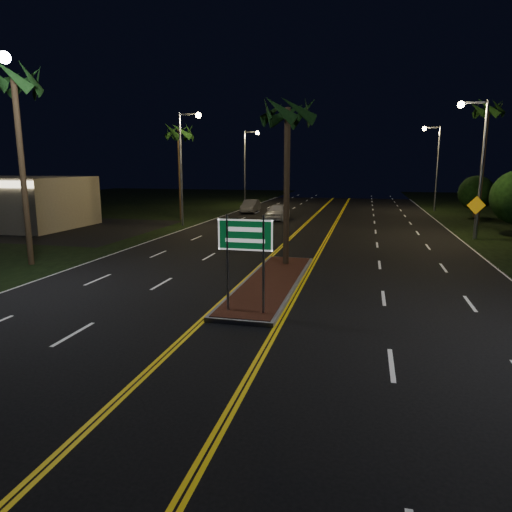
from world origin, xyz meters
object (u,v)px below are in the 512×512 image
(car_near, at_px, (278,210))
(streetlight_left_mid, at_px, (185,156))
(highway_sign, at_px, (245,244))
(warning_sign, at_px, (476,211))
(median_island, at_px, (271,282))
(palm_median, at_px, (288,112))
(streetlight_left_far, at_px, (248,159))
(palm_left_far, at_px, (179,133))
(streetlight_right_mid, at_px, (477,153))
(streetlight_right_far, at_px, (434,158))
(car_far, at_px, (251,205))
(palm_left_near, at_px, (14,82))
(shrub_far, at_px, (476,193))
(palm_right_far, at_px, (488,111))

(car_near, bearing_deg, streetlight_left_mid, -135.51)
(highway_sign, height_order, warning_sign, highway_sign)
(median_island, height_order, highway_sign, highway_sign)
(palm_median, bearing_deg, streetlight_left_mid, 128.17)
(highway_sign, distance_m, streetlight_left_far, 42.67)
(palm_left_far, bearing_deg, streetlight_left_far, 82.22)
(streetlight_left_far, bearing_deg, streetlight_right_mid, -46.03)
(streetlight_left_mid, relative_size, palm_left_far, 1.02)
(streetlight_right_far, distance_m, palm_left_far, 27.36)
(highway_sign, height_order, car_far, highway_sign)
(palm_left_near, relative_size, shrub_far, 2.47)
(highway_sign, xyz_separation_m, streetlight_right_far, (10.61, 39.20, 3.25))
(median_island, distance_m, shrub_far, 32.19)
(streetlight_left_mid, bearing_deg, highway_sign, -63.41)
(streetlight_right_far, relative_size, shrub_far, 2.27)
(median_island, height_order, warning_sign, warning_sign)
(streetlight_right_mid, distance_m, car_far, 23.80)
(highway_sign, height_order, shrub_far, shrub_far)
(car_near, height_order, car_far, car_near)
(palm_median, bearing_deg, median_island, -90.00)
(streetlight_left_mid, xyz_separation_m, palm_left_near, (-1.89, -16.00, 3.02))
(palm_left_near, distance_m, warning_sign, 27.84)
(streetlight_right_mid, height_order, car_far, streetlight_right_mid)
(palm_median, height_order, car_near, palm_median)
(streetlight_right_mid, distance_m, palm_median, 15.73)
(streetlight_right_mid, height_order, warning_sign, streetlight_right_mid)
(median_island, distance_m, car_near, 23.32)
(car_far, bearing_deg, shrub_far, -1.33)
(median_island, distance_m, streetlight_right_mid, 19.20)
(palm_left_far, height_order, palm_right_far, palm_right_far)
(highway_sign, bearing_deg, palm_median, 90.00)
(palm_left_far, xyz_separation_m, car_far, (4.62, 7.77, -6.97))
(car_near, bearing_deg, car_far, 126.57)
(streetlight_left_far, distance_m, shrub_far, 25.90)
(car_far, bearing_deg, streetlight_left_far, 104.57)
(palm_median, relative_size, warning_sign, 2.86)
(streetlight_left_far, distance_m, warning_sign, 31.17)
(palm_right_far, xyz_separation_m, car_near, (-16.95, -0.06, -8.30))
(streetlight_left_far, relative_size, palm_left_far, 1.02)
(streetlight_left_mid, bearing_deg, palm_left_far, 118.67)
(palm_median, bearing_deg, palm_left_far, 126.18)
(streetlight_right_mid, xyz_separation_m, palm_left_near, (-23.11, -14.00, 3.02))
(shrub_far, relative_size, warning_sign, 1.36)
(shrub_far, bearing_deg, warning_sign, -101.82)
(streetlight_right_mid, relative_size, palm_median, 1.08)
(car_far, relative_size, warning_sign, 1.61)
(highway_sign, distance_m, streetlight_right_far, 40.74)
(streetlight_right_far, xyz_separation_m, shrub_far, (3.19, -6.00, -3.32))
(streetlight_right_mid, bearing_deg, palm_median, -132.70)
(streetlight_left_mid, distance_m, palm_left_far, 5.01)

